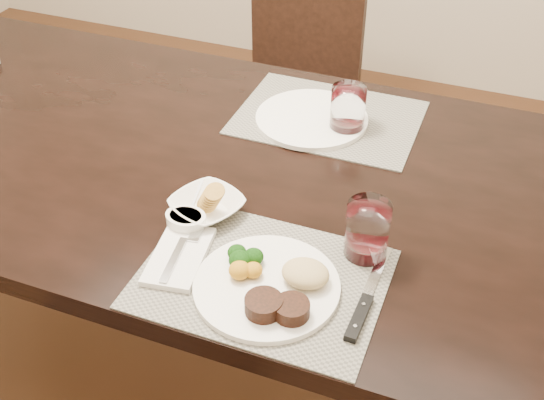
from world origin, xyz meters
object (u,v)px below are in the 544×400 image
at_px(wine_glass_near, 367,232).
at_px(far_plate, 312,119).
at_px(dinner_plate, 273,286).
at_px(cracker_bowl, 207,205).
at_px(chair_far, 296,72).
at_px(steak_knife, 363,306).

xyz_separation_m(wine_glass_near, far_plate, (-0.26, 0.43, -0.05)).
bearing_deg(dinner_plate, far_plate, 83.17).
distance_m(dinner_plate, cracker_bowl, 0.27).
bearing_deg(far_plate, chair_far, 112.05).
height_order(chair_far, steak_knife, chair_far).
relative_size(wine_glass_near, far_plate, 0.41).
relative_size(dinner_plate, far_plate, 0.96).
bearing_deg(dinner_plate, cracker_bowl, 123.43).
bearing_deg(cracker_bowl, steak_knife, -21.04).
bearing_deg(wine_glass_near, steak_knife, -76.08).
height_order(steak_knife, far_plate, same).
bearing_deg(chair_far, far_plate, -67.95).
xyz_separation_m(dinner_plate, wine_glass_near, (0.13, 0.17, 0.04)).
bearing_deg(steak_knife, cracker_bowl, 160.87).
height_order(dinner_plate, far_plate, dinner_plate).
relative_size(dinner_plate, steak_knife, 1.06).
relative_size(chair_far, cracker_bowl, 4.76).
height_order(steak_knife, cracker_bowl, cracker_bowl).
relative_size(chair_far, dinner_plate, 3.27).
height_order(cracker_bowl, far_plate, cracker_bowl).
distance_m(chair_far, wine_glass_near, 1.28).
bearing_deg(chair_far, dinner_plate, -72.62).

